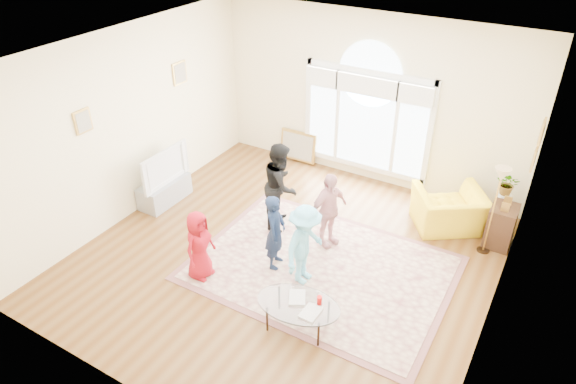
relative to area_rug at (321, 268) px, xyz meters
The scene contains 18 objects.
ground 0.60m from the area_rug, behind, with size 6.00×6.00×0.00m, color #5A3514.
room_shell 3.24m from the area_rug, 101.99° to the left, with size 6.00×6.00×6.00m.
area_rug is the anchor object (origin of this frame).
rug_border 0.00m from the area_rug, ahead, with size 3.80×2.80×0.01m, color brown.
tv_console 3.37m from the area_rug, behind, with size 0.45×1.00×0.42m, color #92959B.
television 3.43m from the area_rug, behind, with size 0.17×1.12×0.64m.
coffee_table 1.31m from the area_rug, 77.16° to the right, with size 1.20×0.86×0.54m.
armchair 2.45m from the area_rug, 56.72° to the left, with size 1.08×0.94×0.70m, color yellow.
side_cabinet 2.98m from the area_rug, 42.54° to the left, with size 0.40×0.50×0.70m, color black.
floor_lamp 2.94m from the area_rug, 39.84° to the left, with size 0.30×0.30×1.51m.
plant_pedestal 3.22m from the area_rug, 48.97° to the left, with size 0.20×0.20×0.70m, color white.
potted_plant 3.32m from the area_rug, 48.97° to the left, with size 0.35×0.30×0.38m, color #33722D.
leaning_picture 3.49m from the area_rug, 125.29° to the left, with size 0.80×0.05×0.62m, color tan.
child_red 1.89m from the area_rug, 144.37° to the right, with size 0.54×0.35×1.10m, color maroon.
child_navy 0.93m from the area_rug, 156.39° to the right, with size 0.44×0.29×1.21m, color #131F3A.
child_black 1.55m from the area_rug, 147.98° to the left, with size 0.73×0.57×1.50m, color black.
child_pink 0.90m from the area_rug, 109.21° to the left, with size 0.75×0.31×1.28m, color #D9989E.
child_blue 0.75m from the area_rug, 104.30° to the right, with size 0.82×0.47×1.27m, color #68C6ED.
Camera 1 is at (3.22, -5.44, 5.11)m, focal length 32.00 mm.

